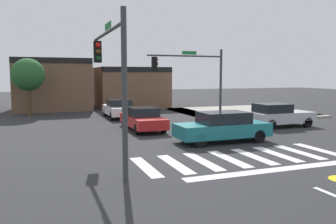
% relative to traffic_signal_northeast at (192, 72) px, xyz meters
% --- Properties ---
extents(ground_plane, '(120.00, 120.00, 0.00)m').
position_rel_traffic_signal_northeast_xyz_m(ground_plane, '(-2.57, -6.09, -3.60)').
color(ground_plane, '#2B2B2D').
extents(crosswalk_near, '(8.63, 2.96, 0.01)m').
position_rel_traffic_signal_northeast_xyz_m(crosswalk_near, '(-2.57, -10.59, -3.60)').
color(crosswalk_near, silver).
rests_on(crosswalk_near, ground_plane).
extents(curb_corner_northeast, '(10.00, 10.60, 0.15)m').
position_rel_traffic_signal_northeast_xyz_m(curb_corner_northeast, '(5.93, 3.33, -3.53)').
color(curb_corner_northeast, '#9E998E').
rests_on(curb_corner_northeast, ground_plane).
extents(storefront_row, '(14.89, 6.37, 4.93)m').
position_rel_traffic_signal_northeast_xyz_m(storefront_row, '(-5.40, 13.00, -1.30)').
color(storefront_row, brown).
rests_on(storefront_row, ground_plane).
extents(traffic_signal_northeast, '(5.76, 0.32, 5.23)m').
position_rel_traffic_signal_northeast_xyz_m(traffic_signal_northeast, '(0.00, 0.00, 0.00)').
color(traffic_signal_northeast, '#383A3D').
rests_on(traffic_signal_northeast, ground_plane).
extents(traffic_signal_southwest, '(0.32, 5.76, 5.42)m').
position_rel_traffic_signal_northeast_xyz_m(traffic_signal_southwest, '(-7.69, -9.57, 0.17)').
color(traffic_signal_southwest, '#383A3D').
rests_on(traffic_signal_southwest, ground_plane).
extents(car_silver, '(4.16, 1.92, 1.53)m').
position_rel_traffic_signal_northeast_xyz_m(car_silver, '(4.31, -4.21, -2.84)').
color(car_silver, '#B7BABF').
rests_on(car_silver, ground_plane).
extents(car_red, '(1.81, 4.66, 1.39)m').
position_rel_traffic_signal_northeast_xyz_m(car_red, '(-4.34, -2.31, -2.90)').
color(car_red, red).
rests_on(car_red, ground_plane).
extents(car_teal, '(4.74, 1.82, 1.52)m').
position_rel_traffic_signal_northeast_xyz_m(car_teal, '(-1.65, -7.42, -2.83)').
color(car_teal, '#196B70').
rests_on(car_teal, ground_plane).
extents(car_white, '(1.89, 4.20, 1.46)m').
position_rel_traffic_signal_northeast_xyz_m(car_white, '(-4.42, 4.03, -2.86)').
color(car_white, white).
rests_on(car_white, ground_plane).
extents(roadside_tree, '(2.66, 2.66, 4.73)m').
position_rel_traffic_signal_northeast_xyz_m(roadside_tree, '(-11.07, 7.91, -0.24)').
color(roadside_tree, '#4C3823').
rests_on(roadside_tree, ground_plane).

